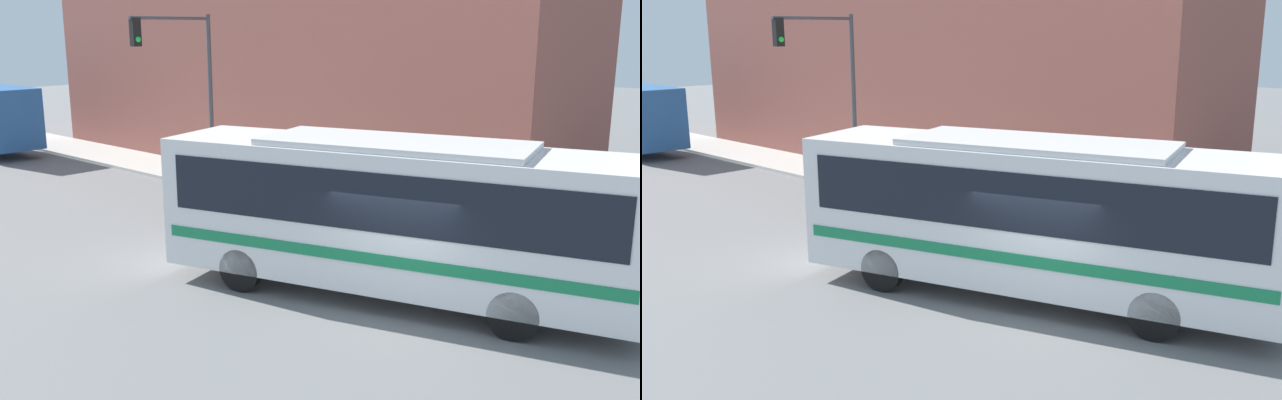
{
  "view_description": "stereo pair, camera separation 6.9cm",
  "coord_description": "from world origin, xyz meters",
  "views": [
    {
      "loc": [
        -11.23,
        -7.78,
        5.65
      ],
      "look_at": [
        1.56,
        3.75,
        1.47
      ],
      "focal_mm": 40.0,
      "sensor_mm": 36.0,
      "label": 1
    },
    {
      "loc": [
        -11.19,
        -7.83,
        5.65
      ],
      "look_at": [
        1.56,
        3.75,
        1.47
      ],
      "focal_mm": 40.0,
      "sensor_mm": 36.0,
      "label": 2
    }
  ],
  "objects": [
    {
      "name": "city_bus",
      "position": [
        0.56,
        0.75,
        1.95
      ],
      "size": [
        5.23,
        10.37,
        3.4
      ],
      "rotation": [
        0.0,
        0.0,
        0.29
      ],
      "color": "white",
      "rests_on": "ground_plane"
    },
    {
      "name": "parking_meter",
      "position": [
        5.1,
        7.51,
        0.94
      ],
      "size": [
        0.14,
        0.14,
        1.21
      ],
      "color": "#47474C",
      "rests_on": "sidewalk"
    },
    {
      "name": "pedestrian_near_corner",
      "position": [
        6.39,
        4.91,
        0.92
      ],
      "size": [
        0.34,
        0.34,
        1.59
      ],
      "color": "#47382D",
      "rests_on": "sidewalk"
    },
    {
      "name": "building_facade",
      "position": [
        10.25,
        13.51,
        6.06
      ],
      "size": [
        6.0,
        25.02,
        12.13
      ],
      "color": "brown",
      "rests_on": "ground_plane"
    },
    {
      "name": "traffic_light_pole",
      "position": [
        4.2,
        12.37,
        4.18
      ],
      "size": [
        3.28,
        0.35,
        5.99
      ],
      "color": "#47474C",
      "rests_on": "sidewalk"
    },
    {
      "name": "fire_hydrant",
      "position": [
        5.1,
        2.33,
        0.47
      ],
      "size": [
        0.25,
        0.34,
        0.69
      ],
      "color": "red",
      "rests_on": "sidewalk"
    },
    {
      "name": "ground_plane",
      "position": [
        0.0,
        0.0,
        0.0
      ],
      "size": [
        120.0,
        120.0,
        0.0
      ],
      "primitive_type": "plane",
      "color": "slate"
    },
    {
      "name": "sidewalk",
      "position": [
        5.88,
        20.0,
        0.06
      ],
      "size": [
        2.75,
        70.0,
        0.12
      ],
      "color": "#B7B2A8",
      "rests_on": "ground_plane"
    }
  ]
}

